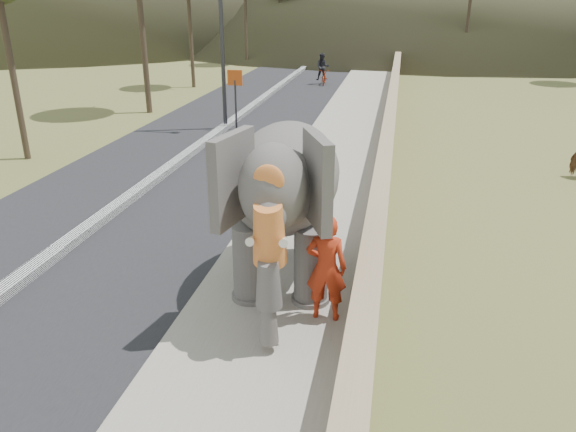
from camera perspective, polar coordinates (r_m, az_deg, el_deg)
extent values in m
plane|color=olive|center=(10.84, -0.46, -7.18)|extent=(160.00, 160.00, 0.00)
cube|color=black|center=(21.14, -8.41, 7.24)|extent=(7.00, 120.00, 0.03)
cube|color=black|center=(21.12, -8.42, 7.49)|extent=(0.35, 120.00, 0.22)
cube|color=#9E9687|center=(20.06, 5.30, 6.77)|extent=(3.00, 120.00, 0.15)
cube|color=tan|center=(19.85, 10.13, 7.78)|extent=(0.30, 120.00, 1.10)
cylinder|color=#2F2E33|center=(22.97, -6.78, 18.55)|extent=(0.16, 0.16, 8.00)
cylinder|color=#2D2D33|center=(23.07, -5.32, 11.11)|extent=(0.08, 0.08, 2.00)
cube|color=#BF4711|center=(22.89, -5.42, 13.81)|extent=(0.60, 0.05, 0.60)
imported|color=#AB2B12|center=(9.20, 3.91, -5.27)|extent=(0.67, 0.44, 1.85)
imported|color=maroon|center=(35.01, 3.71, 13.91)|extent=(0.76, 1.80, 0.92)
imported|color=black|center=(34.95, 3.53, 14.87)|extent=(0.82, 0.67, 1.60)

